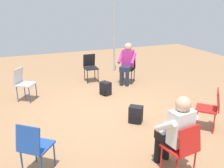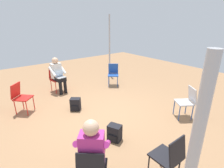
{
  "view_description": "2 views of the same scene",
  "coord_description": "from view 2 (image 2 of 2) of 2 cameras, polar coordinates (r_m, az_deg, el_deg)",
  "views": [
    {
      "loc": [
        4.97,
        -1.85,
        2.51
      ],
      "look_at": [
        -0.13,
        0.17,
        0.61
      ],
      "focal_mm": 40.0,
      "sensor_mm": 36.0,
      "label": 1
    },
    {
      "loc": [
        -3.46,
        2.32,
        2.47
      ],
      "look_at": [
        -0.06,
        -0.35,
        0.86
      ],
      "focal_mm": 28.0,
      "sensor_mm": 36.0,
      "label": 2
    }
  ],
  "objects": [
    {
      "name": "tent_pole_far",
      "position": [
        8.01,
        -0.82,
        12.27
      ],
      "size": [
        0.07,
        0.07,
        2.67
      ],
      "primitive_type": "cylinder",
      "color": "#B2B2B7",
      "rests_on": "ground"
    },
    {
      "name": "person_with_laptop",
      "position": [
        6.4,
        -17.29,
        3.36
      ],
      "size": [
        0.56,
        0.54,
        1.24
      ],
      "rotation": [
        0.0,
        0.0,
        1.7
      ],
      "color": "black",
      "rests_on": "ground"
    },
    {
      "name": "backpack_by_empty_chair",
      "position": [
        5.16,
        -11.82,
        -6.69
      ],
      "size": [
        0.33,
        0.34,
        0.36
      ],
      "rotation": [
        0.0,
        0.0,
        4.03
      ],
      "color": "black",
      "rests_on": "ground"
    },
    {
      "name": "chair_east",
      "position": [
        6.6,
        -17.83,
        2.01
      ],
      "size": [
        0.48,
        0.45,
        0.85
      ],
      "rotation": [
        0.0,
        0.0,
        1.7
      ],
      "color": "red",
      "rests_on": "ground"
    },
    {
      "name": "person_in_magenta",
      "position": [
        2.72,
        -6.16,
        -20.5
      ],
      "size": [
        0.63,
        0.63,
        1.24
      ],
      "rotation": [
        0.0,
        0.0,
        -2.28
      ],
      "color": "#23283D",
      "rests_on": "ground"
    },
    {
      "name": "chair_southeast",
      "position": [
        6.83,
        0.41,
        3.62
      ],
      "size": [
        0.58,
        0.58,
        0.85
      ],
      "rotation": [
        0.0,
        0.0,
        0.89
      ],
      "color": "#1E4799",
      "rests_on": "ground"
    },
    {
      "name": "chair_northeast",
      "position": [
        5.41,
        -27.72,
        -3.44
      ],
      "size": [
        0.58,
        0.58,
        0.85
      ],
      "rotation": [
        0.0,
        0.0,
        2.34
      ],
      "color": "red",
      "rests_on": "ground"
    },
    {
      "name": "backpack_near_laptop_user",
      "position": [
        3.91,
        0.86,
        -15.86
      ],
      "size": [
        0.34,
        0.31,
        0.36
      ],
      "rotation": [
        0.0,
        0.0,
        3.57
      ],
      "color": "black",
      "rests_on": "ground"
    },
    {
      "name": "chair_southwest",
      "position": [
        4.95,
        23.33,
        -4.89
      ],
      "size": [
        0.57,
        0.58,
        0.85
      ],
      "rotation": [
        0.0,
        0.0,
        -0.6
      ],
      "color": "#B7B7BC",
      "rests_on": "ground"
    },
    {
      "name": "chair_west",
      "position": [
        3.03,
        18.24,
        -21.36
      ],
      "size": [
        0.44,
        0.4,
        0.85
      ],
      "rotation": [
        0.0,
        0.0,
        -1.58
      ],
      "color": "black",
      "rests_on": "ground"
    },
    {
      "name": "ground_plane",
      "position": [
        4.84,
        -3.74,
        -10.27
      ],
      "size": [
        14.0,
        14.0,
        0.0
      ],
      "primitive_type": "plane",
      "color": "#99704C"
    }
  ]
}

